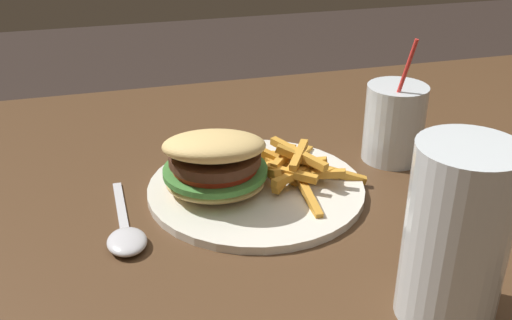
{
  "coord_description": "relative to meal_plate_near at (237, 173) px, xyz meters",
  "views": [
    {
      "loc": [
        0.23,
        0.43,
        1.08
      ],
      "look_at": [
        0.06,
        -0.18,
        0.76
      ],
      "focal_mm": 42.0,
      "sensor_mm": 36.0,
      "label": 1
    }
  ],
  "objects": [
    {
      "name": "meal_plate_near",
      "position": [
        0.0,
        0.0,
        0.0
      ],
      "size": [
        0.27,
        0.26,
        0.1
      ],
      "color": "silver",
      "rests_on": "dining_table"
    },
    {
      "name": "spoon",
      "position": [
        0.14,
        0.07,
        -0.02
      ],
      "size": [
        0.04,
        0.17,
        0.01
      ],
      "rotation": [
        0.0,
        0.0,
        1.59
      ],
      "color": "silver",
      "rests_on": "dining_table"
    },
    {
      "name": "beer_glass",
      "position": [
        -0.13,
        0.25,
        0.05
      ],
      "size": [
        0.09,
        0.09,
        0.16
      ],
      "color": "silver",
      "rests_on": "dining_table"
    },
    {
      "name": "juice_glass",
      "position": [
        -0.22,
        -0.04,
        0.02
      ],
      "size": [
        0.08,
        0.08,
        0.17
      ],
      "color": "silver",
      "rests_on": "dining_table"
    }
  ]
}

